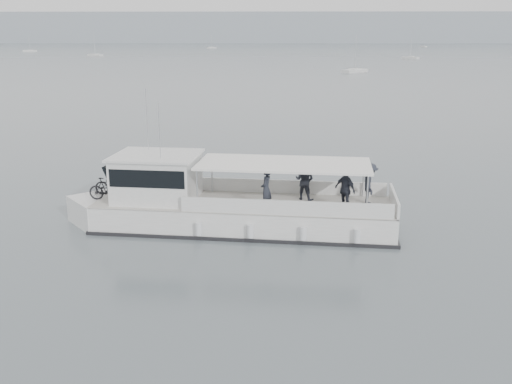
{
  "coord_description": "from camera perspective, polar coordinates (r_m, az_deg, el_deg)",
  "views": [
    {
      "loc": [
        4.89,
        -23.47,
        7.97
      ],
      "look_at": [
        4.48,
        -0.48,
        1.6
      ],
      "focal_mm": 40.0,
      "sensor_mm": 36.0,
      "label": 1
    }
  ],
  "objects": [
    {
      "name": "ground",
      "position": [
        25.26,
        -10.22,
        -3.16
      ],
      "size": [
        1400.0,
        1400.0,
        0.0
      ],
      "primitive_type": "plane",
      "color": "#50595E",
      "rests_on": "ground"
    },
    {
      "name": "headland",
      "position": [
        583.52,
        0.57,
        16.07
      ],
      "size": [
        1400.0,
        90.0,
        28.0
      ],
      "primitive_type": "cube",
      "color": "#939EA8",
      "rests_on": "ground"
    },
    {
      "name": "tour_boat",
      "position": [
        24.25,
        -4.09,
        -1.31
      ],
      "size": [
        14.34,
        4.88,
        5.97
      ],
      "rotation": [
        0.0,
        0.0,
        -0.11
      ],
      "color": "white",
      "rests_on": "ground"
    },
    {
      "name": "moored_fleet",
      "position": [
        217.07,
        -4.03,
        13.43
      ],
      "size": [
        451.77,
        330.48,
        9.49
      ],
      "color": "white",
      "rests_on": "ground"
    }
  ]
}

